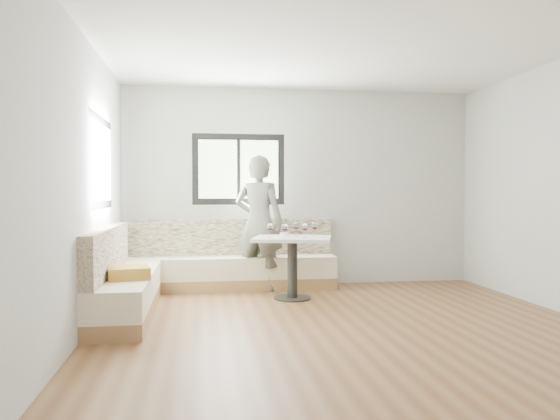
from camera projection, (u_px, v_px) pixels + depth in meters
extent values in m
cube|color=brown|center=(347.00, 326.00, 5.41)|extent=(5.00, 5.00, 0.01)
cube|color=white|center=(348.00, 42.00, 5.31)|extent=(5.00, 5.00, 0.01)
cube|color=#B7B7B2|center=(301.00, 187.00, 7.83)|extent=(5.00, 0.01, 2.80)
cube|color=#B7B7B2|center=(474.00, 180.00, 2.88)|extent=(5.00, 0.01, 2.80)
cube|color=#B7B7B2|center=(83.00, 185.00, 5.00)|extent=(0.01, 5.00, 2.80)
cube|color=black|center=(239.00, 169.00, 7.68)|extent=(1.30, 0.02, 1.00)
cube|color=black|center=(102.00, 163.00, 5.88)|extent=(0.02, 1.30, 1.00)
cube|color=#987049|center=(229.00, 283.00, 7.45)|extent=(2.90, 0.55, 0.16)
cube|color=#F1E2C9|center=(229.00, 267.00, 7.44)|extent=(2.90, 0.55, 0.29)
cube|color=#F2E5C0|center=(228.00, 237.00, 7.63)|extent=(2.90, 0.14, 0.50)
cube|color=#987049|center=(127.00, 308.00, 5.90)|extent=(0.55, 2.25, 0.16)
cube|color=#F1E2C9|center=(127.00, 287.00, 5.89)|extent=(0.55, 2.25, 0.29)
cube|color=#F2E5C0|center=(107.00, 251.00, 5.85)|extent=(0.14, 2.25, 0.50)
cube|color=#B08131|center=(128.00, 273.00, 5.57)|extent=(0.48, 0.48, 0.12)
cylinder|color=black|center=(292.00, 298.00, 6.79)|extent=(0.46, 0.46, 0.02)
cylinder|color=black|center=(292.00, 270.00, 6.78)|extent=(0.13, 0.13, 0.73)
cube|color=white|center=(292.00, 239.00, 6.77)|extent=(1.10, 0.95, 0.04)
imported|color=#616258|center=(259.00, 223.00, 7.35)|extent=(0.79, 0.67, 1.83)
cylinder|color=white|center=(285.00, 234.00, 6.89)|extent=(0.11, 0.11, 0.04)
sphere|color=black|center=(286.00, 233.00, 6.91)|extent=(0.02, 0.02, 0.02)
sphere|color=black|center=(283.00, 233.00, 6.90)|extent=(0.02, 0.02, 0.02)
sphere|color=black|center=(285.00, 234.00, 6.88)|extent=(0.02, 0.02, 0.02)
cylinder|color=white|center=(270.00, 238.00, 6.62)|extent=(0.06, 0.06, 0.01)
cylinder|color=white|center=(270.00, 234.00, 6.62)|extent=(0.01, 0.01, 0.08)
ellipsoid|color=white|center=(270.00, 227.00, 6.62)|extent=(0.08, 0.08, 0.10)
cylinder|color=#3C0513|center=(270.00, 229.00, 6.62)|extent=(0.06, 0.06, 0.02)
cylinder|color=white|center=(285.00, 238.00, 6.55)|extent=(0.06, 0.06, 0.01)
cylinder|color=white|center=(285.00, 235.00, 6.55)|extent=(0.01, 0.01, 0.08)
ellipsoid|color=white|center=(285.00, 227.00, 6.55)|extent=(0.08, 0.08, 0.10)
cylinder|color=#3C0513|center=(285.00, 229.00, 6.55)|extent=(0.06, 0.06, 0.02)
cylinder|color=white|center=(305.00, 238.00, 6.63)|extent=(0.06, 0.06, 0.01)
cylinder|color=white|center=(305.00, 234.00, 6.63)|extent=(0.01, 0.01, 0.08)
ellipsoid|color=white|center=(305.00, 227.00, 6.63)|extent=(0.08, 0.08, 0.10)
cylinder|color=#3C0513|center=(305.00, 229.00, 6.63)|extent=(0.06, 0.06, 0.02)
cylinder|color=white|center=(296.00, 236.00, 6.87)|extent=(0.06, 0.06, 0.01)
cylinder|color=white|center=(296.00, 233.00, 6.87)|extent=(0.01, 0.01, 0.08)
ellipsoid|color=white|center=(296.00, 226.00, 6.87)|extent=(0.08, 0.08, 0.10)
cylinder|color=#3C0513|center=(296.00, 228.00, 6.87)|extent=(0.06, 0.06, 0.02)
cylinder|color=white|center=(315.00, 236.00, 6.85)|extent=(0.06, 0.06, 0.01)
cylinder|color=white|center=(315.00, 233.00, 6.85)|extent=(0.01, 0.01, 0.08)
ellipsoid|color=white|center=(315.00, 226.00, 6.85)|extent=(0.08, 0.08, 0.10)
cylinder|color=#3C0513|center=(315.00, 228.00, 6.85)|extent=(0.06, 0.06, 0.02)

